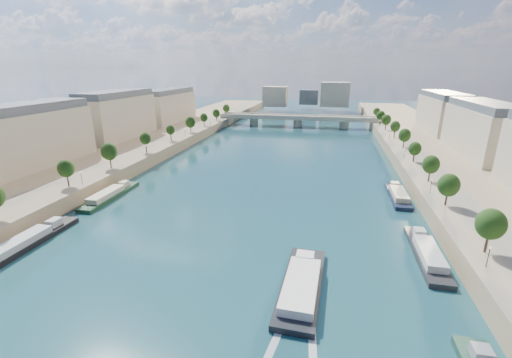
% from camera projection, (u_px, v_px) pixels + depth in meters
% --- Properties ---
extents(ground, '(700.00, 700.00, 0.00)m').
position_uv_depth(ground, '(264.00, 181.00, 126.48)').
color(ground, '#0C2838').
rests_on(ground, ground).
extents(quay_left, '(44.00, 520.00, 5.00)m').
position_uv_depth(quay_left, '(92.00, 164.00, 140.27)').
color(quay_left, '#9E8460').
rests_on(quay_left, ground).
extents(quay_right, '(44.00, 520.00, 5.00)m').
position_uv_depth(quay_right, '(481.00, 189.00, 111.14)').
color(quay_right, '#9E8460').
rests_on(quay_right, ground).
extents(pave_left, '(14.00, 520.00, 0.10)m').
position_uv_depth(pave_left, '(124.00, 160.00, 136.44)').
color(pave_left, gray).
rests_on(pave_left, quay_left).
extents(pave_right, '(14.00, 520.00, 0.10)m').
position_uv_depth(pave_right, '(433.00, 179.00, 113.38)').
color(pave_right, gray).
rests_on(pave_right, quay_right).
extents(trees_left, '(4.80, 268.80, 8.26)m').
position_uv_depth(trees_left, '(130.00, 146.00, 136.20)').
color(trees_left, '#382B1E').
rests_on(trees_left, ground).
extents(trees_right, '(4.80, 268.80, 8.26)m').
position_uv_depth(trees_right, '(421.00, 155.00, 121.38)').
color(trees_right, '#382B1E').
rests_on(trees_right, ground).
extents(lamps_left, '(0.36, 200.36, 4.28)m').
position_uv_depth(lamps_left, '(119.00, 160.00, 125.40)').
color(lamps_left, black).
rests_on(lamps_left, ground).
extents(lamps_right, '(0.36, 200.36, 4.28)m').
position_uv_depth(lamps_right, '(416.00, 166.00, 118.08)').
color(lamps_right, black).
rests_on(lamps_right, ground).
extents(buildings_left, '(16.00, 226.00, 23.20)m').
position_uv_depth(buildings_left, '(79.00, 124.00, 149.70)').
color(buildings_left, '#C3AF96').
rests_on(buildings_left, ground).
extents(skyline, '(79.00, 42.00, 22.00)m').
position_uv_depth(skyline, '(311.00, 95.00, 325.10)').
color(skyline, '#C3AF96').
rests_on(skyline, ground).
extents(bridge, '(112.00, 12.00, 8.15)m').
position_uv_depth(bridge, '(298.00, 119.00, 242.15)').
color(bridge, '#C1B79E').
rests_on(bridge, ground).
extents(tour_barge, '(8.22, 25.89, 3.63)m').
position_uv_depth(tour_barge, '(301.00, 285.00, 64.89)').
color(tour_barge, black).
rests_on(tour_barge, ground).
extents(wake, '(10.76, 26.01, 0.04)m').
position_uv_depth(wake, '(291.00, 358.00, 49.71)').
color(wake, silver).
rests_on(wake, ground).
extents(moored_barges_right, '(5.00, 132.05, 3.60)m').
position_uv_depth(moored_barges_right, '(452.00, 304.00, 59.84)').
color(moored_barges_right, black).
rests_on(moored_barges_right, ground).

